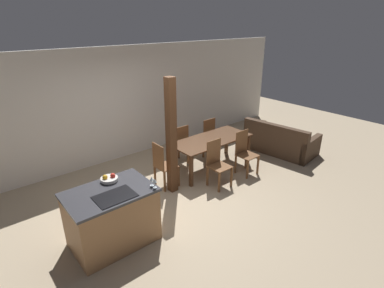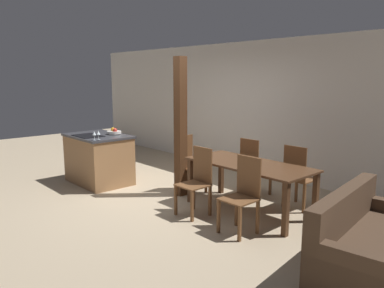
{
  "view_description": "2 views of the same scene",
  "coord_description": "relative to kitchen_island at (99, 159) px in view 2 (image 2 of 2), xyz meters",
  "views": [
    {
      "loc": [
        -2.91,
        -4.02,
        3.25
      ],
      "look_at": [
        0.6,
        0.2,
        0.95
      ],
      "focal_mm": 28.0,
      "sensor_mm": 36.0,
      "label": 1
    },
    {
      "loc": [
        4.86,
        -3.66,
        1.99
      ],
      "look_at": [
        0.6,
        0.2,
        0.95
      ],
      "focal_mm": 35.0,
      "sensor_mm": 36.0,
      "label": 2
    }
  ],
  "objects": [
    {
      "name": "dining_table",
      "position": [
        2.89,
        0.89,
        0.18
      ],
      "size": [
        1.91,
        0.84,
        0.74
      ],
      "color": "#51331E",
      "rests_on": "ground_plane"
    },
    {
      "name": "dining_chair_head_end",
      "position": [
        1.56,
        0.89,
        0.05
      ],
      "size": [
        0.4,
        0.4,
        0.98
      ],
      "rotation": [
        0.0,
        0.0,
        1.57
      ],
      "color": "brown",
      "rests_on": "ground_plane"
    },
    {
      "name": "wine_glass_near",
      "position": [
        0.56,
        -0.36,
        0.58
      ],
      "size": [
        0.06,
        0.06,
        0.15
      ],
      "color": "silver",
      "rests_on": "kitchen_island"
    },
    {
      "name": "dining_chair_far_right",
      "position": [
        3.32,
        1.53,
        0.05
      ],
      "size": [
        0.4,
        0.4,
        0.98
      ],
      "rotation": [
        0.0,
        0.0,
        3.14
      ],
      "color": "brown",
      "rests_on": "ground_plane"
    },
    {
      "name": "dining_chair_near_left",
      "position": [
        2.46,
        0.24,
        0.05
      ],
      "size": [
        0.4,
        0.4,
        0.98
      ],
      "color": "brown",
      "rests_on": "ground_plane"
    },
    {
      "name": "kitchen_island",
      "position": [
        0.0,
        0.0,
        0.0
      ],
      "size": [
        1.27,
        0.87,
        0.93
      ],
      "color": "#9E7047",
      "rests_on": "ground_plane"
    },
    {
      "name": "dining_chair_near_right",
      "position": [
        3.32,
        0.24,
        0.05
      ],
      "size": [
        0.4,
        0.4,
        0.98
      ],
      "color": "brown",
      "rests_on": "ground_plane"
    },
    {
      "name": "dining_chair_far_left",
      "position": [
        2.46,
        1.53,
        0.05
      ],
      "size": [
        0.4,
        0.4,
        0.98
      ],
      "rotation": [
        0.0,
        0.0,
        3.14
      ],
      "color": "brown",
      "rests_on": "ground_plane"
    },
    {
      "name": "couch",
      "position": [
        4.94,
        0.42,
        -0.19
      ],
      "size": [
        1.16,
        1.85,
        0.83
      ],
      "rotation": [
        0.0,
        0.0,
        1.7
      ],
      "color": "#473323",
      "rests_on": "ground_plane"
    },
    {
      "name": "fruit_bowl",
      "position": [
        0.14,
        0.27,
        0.5
      ],
      "size": [
        0.27,
        0.27,
        0.11
      ],
      "color": "silver",
      "rests_on": "kitchen_island"
    },
    {
      "name": "ground_plane",
      "position": [
        1.43,
        0.34,
        -0.46
      ],
      "size": [
        16.0,
        16.0,
        0.0
      ],
      "primitive_type": "plane",
      "color": "tan"
    },
    {
      "name": "wine_glass_middle",
      "position": [
        0.56,
        -0.28,
        0.58
      ],
      "size": [
        0.06,
        0.06,
        0.15
      ],
      "color": "silver",
      "rests_on": "kitchen_island"
    },
    {
      "name": "wall_back",
      "position": [
        1.43,
        2.81,
        0.89
      ],
      "size": [
        11.2,
        0.08,
        2.7
      ],
      "color": "silver",
      "rests_on": "ground_plane"
    },
    {
      "name": "timber_post",
      "position": [
        1.62,
        0.66,
        0.69
      ],
      "size": [
        0.16,
        0.16,
        2.31
      ],
      "color": "#4C2D19",
      "rests_on": "ground_plane"
    }
  ]
}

